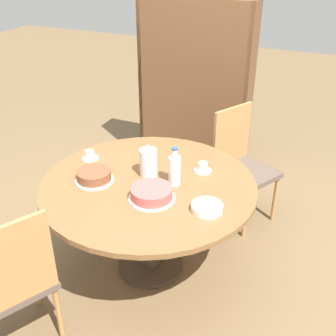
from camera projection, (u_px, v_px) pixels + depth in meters
The scene contains 12 objects.
ground_plane at pixel (151, 266), 3.13m from camera, with size 14.00×14.00×0.00m, color brown.
dining_table at pixel (149, 197), 2.83m from camera, with size 1.43×1.43×0.72m.
chair_a at pixel (241, 163), 3.45m from camera, with size 0.57×0.57×0.96m.
chair_b at pixel (13, 280), 2.29m from camera, with size 0.57×0.57×0.96m.
bookshelf at pixel (194, 89), 4.07m from camera, with size 1.09×0.28×1.68m.
coffee_pot at pixel (148, 162), 2.81m from camera, with size 0.12×0.12×0.23m.
water_bottle at pixel (174, 170), 2.71m from camera, with size 0.08×0.08×0.27m.
cake_main at pixel (152, 194), 2.59m from camera, with size 0.29×0.29×0.08m.
cake_second at pixel (94, 176), 2.78m from camera, with size 0.26×0.26×0.08m.
cup_a at pixel (203, 168), 2.90m from camera, with size 0.12×0.12×0.06m.
cup_b at pixel (90, 156), 3.05m from camera, with size 0.12×0.12×0.06m.
plate_stack at pixel (207, 207), 2.49m from camera, with size 0.19×0.19×0.04m.
Camera 1 is at (1.07, -2.12, 2.17)m, focal length 45.00 mm.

